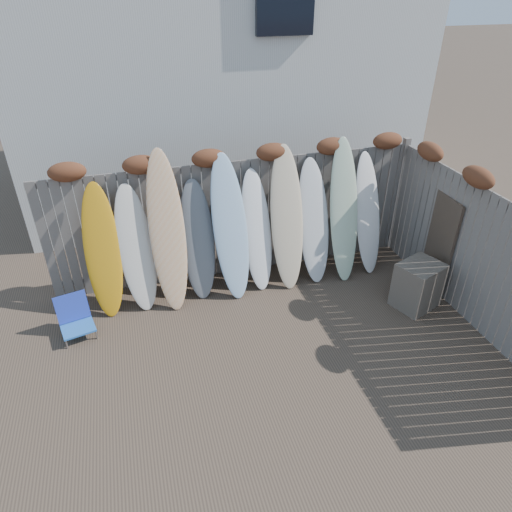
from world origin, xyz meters
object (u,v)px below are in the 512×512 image
object	(u,v)px
lattice_panel	(433,238)
surfboard_0	(103,252)
beach_chair	(75,318)
wooden_crate	(418,285)

from	to	relation	value
lattice_panel	surfboard_0	world-z (taller)	surfboard_0
surfboard_0	beach_chair	bearing A→B (deg)	-128.69
beach_chair	lattice_panel	distance (m)	5.64
wooden_crate	lattice_panel	world-z (taller)	lattice_panel
wooden_crate	lattice_panel	distance (m)	0.90
wooden_crate	surfboard_0	bearing A→B (deg)	163.91
beach_chair	surfboard_0	distance (m)	1.02
surfboard_0	wooden_crate	bearing A→B (deg)	-11.50
surfboard_0	lattice_panel	bearing A→B (deg)	-3.77
wooden_crate	surfboard_0	world-z (taller)	surfboard_0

